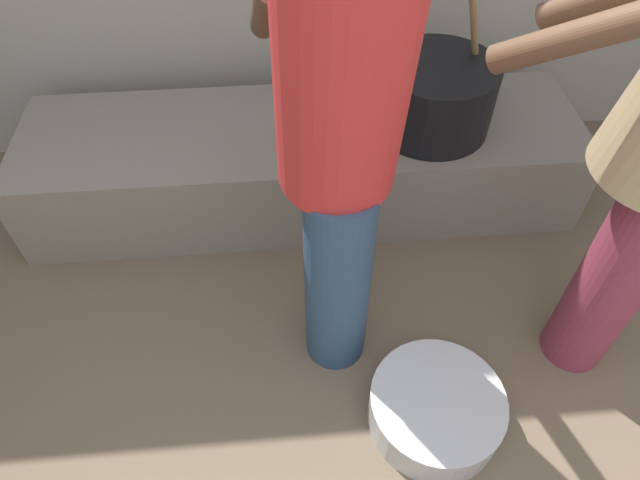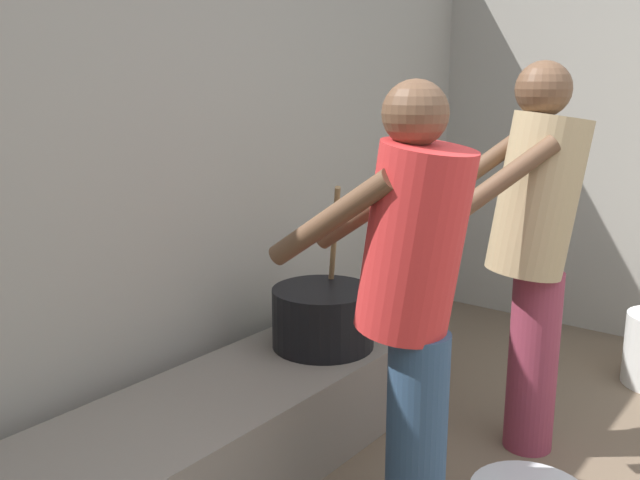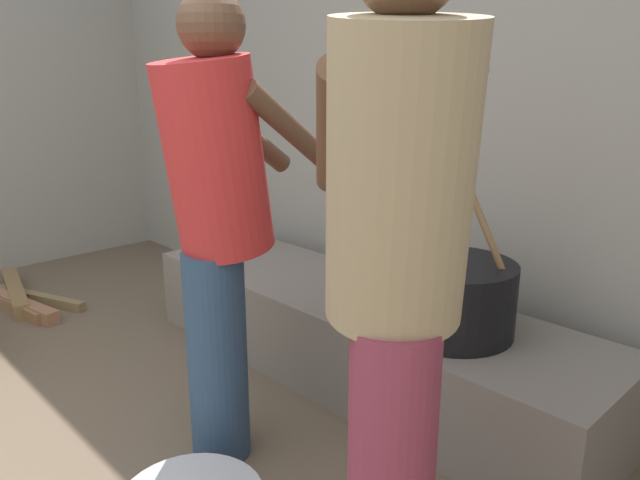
% 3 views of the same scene
% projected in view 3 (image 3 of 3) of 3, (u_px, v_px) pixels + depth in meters
% --- Properties ---
extents(block_enclosure_rear, '(5.48, 0.20, 2.35)m').
position_uv_depth(block_enclosure_rear, '(424.00, 98.00, 2.71)').
color(block_enclosure_rear, '#9E998E').
rests_on(block_enclosure_rear, ground_plane).
extents(hearth_ledge, '(2.20, 0.60, 0.38)m').
position_uv_depth(hearth_ledge, '(356.00, 334.00, 2.57)').
color(hearth_ledge, slate).
rests_on(hearth_ledge, ground_plane).
extents(cooking_pot_main, '(0.44, 0.44, 0.71)m').
position_uv_depth(cooking_pot_main, '(453.00, 297.00, 2.12)').
color(cooking_pot_main, black).
rests_on(cooking_pot_main, hearth_ledge).
extents(cook_in_tan_shirt, '(0.70, 0.69, 1.58)m').
position_uv_depth(cook_in_tan_shirt, '(397.00, 258.00, 1.25)').
color(cook_in_tan_shirt, '#8C3347').
rests_on(cook_in_tan_shirt, ground_plane).
extents(cook_in_red_shirt, '(0.37, 0.66, 1.52)m').
position_uv_depth(cook_in_red_shirt, '(218.00, 210.00, 1.87)').
color(cook_in_red_shirt, navy).
rests_on(cook_in_red_shirt, ground_plane).
extents(firewood_pile, '(0.94, 0.38, 0.08)m').
position_uv_depth(firewood_pile, '(20.00, 299.00, 3.38)').
color(firewood_pile, olive).
rests_on(firewood_pile, ground_plane).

